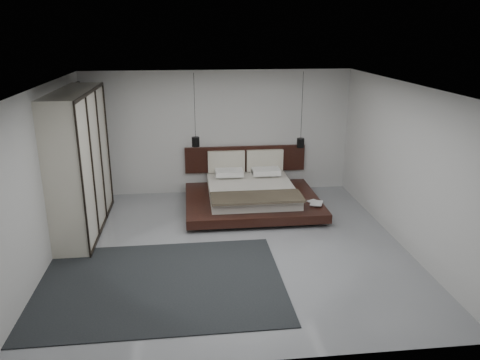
{
  "coord_description": "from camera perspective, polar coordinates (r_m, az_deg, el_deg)",
  "views": [
    {
      "loc": [
        -0.69,
        -7.43,
        3.66
      ],
      "look_at": [
        0.29,
        1.2,
        0.84
      ],
      "focal_mm": 35.0,
      "sensor_mm": 36.0,
      "label": 1
    }
  ],
  "objects": [
    {
      "name": "rug",
      "position": [
        7.3,
        -9.81,
        -12.3
      ],
      "size": [
        3.73,
        2.68,
        0.02
      ],
      "primitive_type": "cube",
      "rotation": [
        0.0,
        0.0,
        0.01
      ],
      "color": "black",
      "rests_on": "floor"
    },
    {
      "name": "pendant_left",
      "position": [
        10.04,
        -5.43,
        4.71
      ],
      "size": [
        0.17,
        0.17,
        1.55
      ],
      "color": "black",
      "rests_on": "ceiling"
    },
    {
      "name": "book_upper",
      "position": [
        9.59,
        8.61,
        -2.74
      ],
      "size": [
        0.34,
        0.38,
        0.02
      ],
      "primitive_type": "imported",
      "rotation": [
        0.0,
        0.0,
        -0.38
      ],
      "color": "#99724C",
      "rests_on": "book_lower"
    },
    {
      "name": "wall_right",
      "position": [
        8.59,
        19.25,
        1.73
      ],
      "size": [
        0.0,
        6.0,
        6.0
      ],
      "primitive_type": "plane",
      "rotation": [
        1.57,
        0.0,
        -1.57
      ],
      "color": "beige",
      "rests_on": "floor"
    },
    {
      "name": "ceiling",
      "position": [
        7.51,
        -1.16,
        11.43
      ],
      "size": [
        6.0,
        6.0,
        0.0
      ],
      "primitive_type": "plane",
      "rotation": [
        3.14,
        0.0,
        0.0
      ],
      "color": "white",
      "rests_on": "wall_back"
    },
    {
      "name": "wall_left",
      "position": [
        8.1,
        -22.74,
        0.37
      ],
      "size": [
        0.0,
        6.0,
        6.0
      ],
      "primitive_type": "plane",
      "rotation": [
        1.57,
        0.0,
        1.57
      ],
      "color": "beige",
      "rests_on": "floor"
    },
    {
      "name": "wardrobe",
      "position": [
        9.12,
        -18.95,
        2.09
      ],
      "size": [
        0.63,
        2.67,
        2.62
      ],
      "color": "beige",
      "rests_on": "floor"
    },
    {
      "name": "floor",
      "position": [
        8.31,
        -1.04,
        -8.14
      ],
      "size": [
        6.0,
        6.0,
        0.0
      ],
      "primitive_type": "plane",
      "color": "gray",
      "rests_on": "ground"
    },
    {
      "name": "wall_back",
      "position": [
        10.69,
        -2.62,
        5.78
      ],
      "size": [
        6.0,
        0.0,
        6.0
      ],
      "primitive_type": "plane",
      "rotation": [
        1.57,
        0.0,
        0.0
      ],
      "color": "beige",
      "rests_on": "floor"
    },
    {
      "name": "wall_front",
      "position": [
        5.02,
        2.17,
        -8.77
      ],
      "size": [
        6.0,
        0.0,
        6.0
      ],
      "primitive_type": "plane",
      "rotation": [
        -1.57,
        0.0,
        0.0
      ],
      "color": "beige",
      "rests_on": "floor"
    },
    {
      "name": "pendant_right",
      "position": [
        10.35,
        7.39,
        4.57
      ],
      "size": [
        0.16,
        0.16,
        1.63
      ],
      "color": "black",
      "rests_on": "ceiling"
    },
    {
      "name": "book_lower",
      "position": [
        9.63,
        8.67,
        -2.81
      ],
      "size": [
        0.31,
        0.34,
        0.03
      ],
      "primitive_type": "imported",
      "rotation": [
        0.0,
        0.0,
        0.53
      ],
      "color": "#99724C",
      "rests_on": "bed"
    },
    {
      "name": "lattice_screen",
      "position": [
        10.4,
        -18.87,
        3.91
      ],
      "size": [
        0.05,
        0.9,
        2.6
      ],
      "primitive_type": "cube",
      "color": "black",
      "rests_on": "floor"
    },
    {
      "name": "bed",
      "position": [
        10.01,
        1.37,
        -1.69
      ],
      "size": [
        2.79,
        2.39,
        1.08
      ],
      "color": "black",
      "rests_on": "floor"
    }
  ]
}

